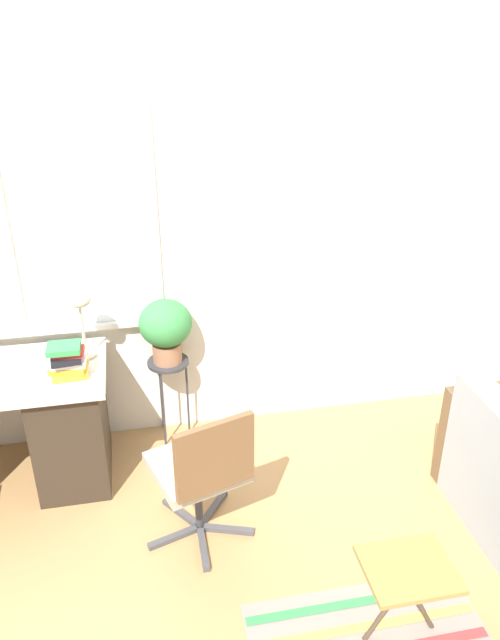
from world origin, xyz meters
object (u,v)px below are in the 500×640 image
object	(u,v)px
folding_stool	(408,574)
office_chair_swivel	(202,471)
book_stack	(68,361)
potted_plant	(166,327)
plant_stand	(169,370)
desk_lamp	(80,306)

from	to	relation	value
folding_stool	office_chair_swivel	bearing A→B (deg)	136.71
book_stack	potted_plant	world-z (taller)	potted_plant
book_stack	plant_stand	xyz separation A→B (m)	(0.56, 0.36, -0.34)
book_stack	potted_plant	distance (m)	0.67
desk_lamp	plant_stand	bearing A→B (deg)	17.71
office_chair_swivel	potted_plant	bearing A→B (deg)	-101.96
office_chair_swivel	folding_stool	size ratio (longest dim) A/B	1.99
book_stack	plant_stand	bearing A→B (deg)	32.56
office_chair_swivel	plant_stand	xyz separation A→B (m)	(-0.09, 0.94, 0.05)
folding_stool	potted_plant	bearing A→B (deg)	117.75
potted_plant	folding_stool	world-z (taller)	potted_plant
plant_stand	office_chair_swivel	bearing A→B (deg)	-84.40
book_stack	desk_lamp	bearing A→B (deg)	68.00
plant_stand	folding_stool	size ratio (longest dim) A/B	1.34
plant_stand	desk_lamp	bearing A→B (deg)	-162.29
plant_stand	potted_plant	distance (m)	0.31
plant_stand	folding_stool	xyz separation A→B (m)	(0.89, -1.69, -0.13)
desk_lamp	plant_stand	world-z (taller)	desk_lamp
desk_lamp	potted_plant	bearing A→B (deg)	17.71
desk_lamp	plant_stand	size ratio (longest dim) A/B	0.71
office_chair_swivel	potted_plant	xyz separation A→B (m)	(-0.09, 0.94, 0.36)
plant_stand	folding_stool	distance (m)	1.92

